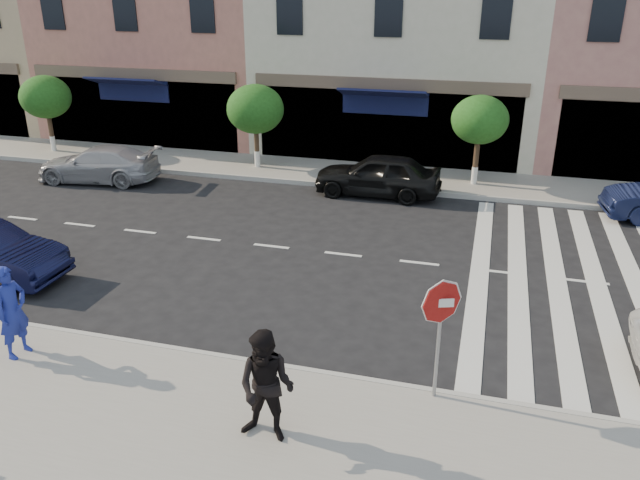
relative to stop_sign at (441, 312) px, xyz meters
The scene contains 12 objects.
ground 3.82m from the stop_sign, 150.56° to the left, with size 120.00×120.00×0.00m, color black.
sidewalk_near 3.99m from the stop_sign, 144.86° to the right, with size 60.00×4.50×0.15m, color gray.
sidewalk_far 13.12m from the stop_sign, 103.14° to the left, with size 60.00×3.00×0.15m, color gray.
building_centre 19.35m from the stop_sign, 100.49° to the left, with size 11.00×9.00×11.00m, color beige.
street_tree_wa 21.06m from the stop_sign, 143.67° to the left, with size 2.00×2.00×3.05m.
street_tree_wb 14.80m from the stop_sign, 122.54° to the left, with size 2.10×2.10×3.06m.
street_tree_c 12.48m from the stop_sign, 89.80° to the left, with size 1.90×1.90×3.04m.
stop_sign is the anchor object (origin of this frame).
photographer 7.70m from the stop_sign, behind, with size 0.66×0.43×1.81m, color navy.
walker 2.98m from the stop_sign, 143.81° to the right, with size 0.89×0.70×1.84m, color black.
car_far_left 16.16m from the stop_sign, 143.20° to the left, with size 1.75×4.32×1.25m, color #A2A1A6.
car_far_mid 11.24m from the stop_sign, 105.71° to the left, with size 1.67×4.16×1.42m, color black.
Camera 1 is at (3.46, -10.58, 6.63)m, focal length 35.00 mm.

